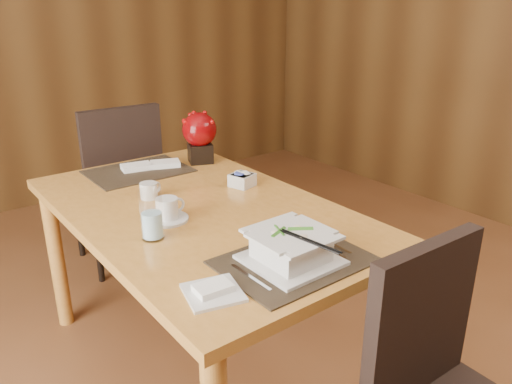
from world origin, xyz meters
TOP-DOWN VIEW (x-y plane):
  - back_wall at (0.00, 3.00)m, footprint 5.00×0.02m
  - dining_table at (0.00, 0.60)m, footprint 0.90×1.50m
  - placemat_near at (0.00, 0.05)m, footprint 0.45×0.33m
  - placemat_far at (0.00, 1.15)m, footprint 0.45×0.33m
  - soup_setting at (-0.01, 0.05)m, footprint 0.26×0.26m
  - coffee_cup at (-0.16, 0.57)m, footprint 0.15×0.15m
  - water_glass at (-0.27, 0.46)m, footprint 0.08×0.08m
  - creamer_jug at (-0.11, 0.81)m, footprint 0.11×0.11m
  - sugar_caddy at (0.27, 0.69)m, footprint 0.11×0.11m
  - berry_decor at (0.32, 1.11)m, footprint 0.17×0.17m
  - napkins_far at (0.08, 1.15)m, footprint 0.29×0.17m
  - bread_plate at (-0.30, 0.05)m, footprint 0.18×0.18m
  - far_chair at (0.10, 1.66)m, footprint 0.48×0.48m

SIDE VIEW (x-z plane):
  - far_chair at x=0.10m, z-range 0.06..1.04m
  - dining_table at x=0.00m, z-range 0.28..1.03m
  - placemat_near at x=0.00m, z-range 0.75..0.76m
  - placemat_far at x=0.00m, z-range 0.75..0.76m
  - bread_plate at x=-0.30m, z-range 0.75..0.76m
  - napkins_far at x=0.08m, z-range 0.76..0.78m
  - sugar_caddy at x=0.27m, z-range 0.75..0.80m
  - creamer_jug at x=-0.11m, z-range 0.75..0.82m
  - coffee_cup at x=-0.16m, z-range 0.74..0.83m
  - soup_setting at x=-0.01m, z-range 0.75..0.85m
  - water_glass at x=-0.27m, z-range 0.75..0.92m
  - berry_decor at x=0.32m, z-range 0.77..1.02m
  - back_wall at x=0.00m, z-range 0.00..2.80m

